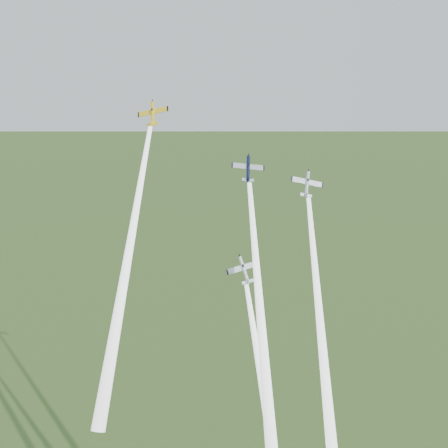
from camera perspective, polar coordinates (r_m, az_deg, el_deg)
plane_yellow at (r=125.18m, az=-7.26°, el=11.08°), size 8.10×5.70×8.03m
smoke_trail_yellow at (r=114.85m, az=-9.92°, el=-4.43°), size 6.70×35.96×54.07m
plane_navy at (r=117.04m, az=2.47°, el=5.65°), size 7.31×6.38×7.29m
smoke_trail_navy at (r=109.23m, az=3.99°, el=-12.28°), size 11.66×37.40×57.14m
plane_silver_right at (r=121.34m, az=8.45°, el=4.05°), size 7.79×6.42×8.13m
smoke_trail_silver_right at (r=114.46m, az=10.19°, el=-14.42°), size 10.89×40.12×61.17m
plane_silver_low at (r=117.55m, az=2.05°, el=-4.66°), size 9.49×6.86×8.03m
smoke_trail_silver_low at (r=116.36m, az=4.68°, el=-20.25°), size 15.34×31.95×50.28m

